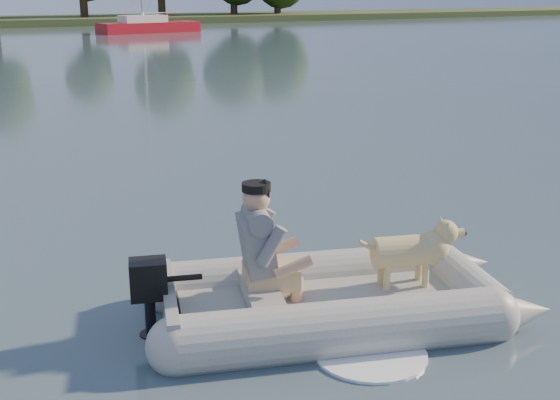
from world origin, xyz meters
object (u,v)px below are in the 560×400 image
dog (404,256)px  sailboat (148,26)px  dinghy (338,256)px  man (259,240)px

dog → sailboat: (11.87, 44.92, -0.11)m
dinghy → man: bearing=175.8°
dinghy → man: size_ratio=4.43×
dog → dinghy: bearing=-175.4°
dog → sailboat: size_ratio=0.10×
dinghy → man: man is taller
dog → sailboat: bearing=91.5°
dinghy → sailboat: (12.54, 44.79, -0.19)m
sailboat → dinghy: bearing=-113.9°
man → sailboat: size_ratio=0.11×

